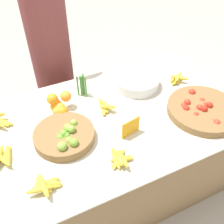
{
  "coord_description": "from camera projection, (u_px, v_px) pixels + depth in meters",
  "views": [
    {
      "loc": [
        -0.54,
        -1.13,
        1.84
      ],
      "look_at": [
        0.0,
        0.0,
        0.71
      ],
      "focal_mm": 42.0,
      "sensor_mm": 36.0,
      "label": 1
    }
  ],
  "objects": [
    {
      "name": "banana_bunch_front_left",
      "position": [
        120.0,
        159.0,
        1.44
      ],
      "size": [
        0.15,
        0.18,
        0.06
      ],
      "color": "gold",
      "rests_on": "market_table"
    },
    {
      "name": "metal_bowl",
      "position": [
        136.0,
        81.0,
        1.96
      ],
      "size": [
        0.35,
        0.35,
        0.08
      ],
      "color": "silver",
      "rests_on": "market_table"
    },
    {
      "name": "market_table",
      "position": [
        112.0,
        150.0,
        1.94
      ],
      "size": [
        1.76,
        1.05,
        0.66
      ],
      "color": "olive",
      "rests_on": "ground_plane"
    },
    {
      "name": "vendor_person",
      "position": [
        51.0,
        52.0,
        2.19
      ],
      "size": [
        0.34,
        0.34,
        1.62
      ],
      "color": "brown",
      "rests_on": "ground_plane"
    },
    {
      "name": "banana_bunch_front_right",
      "position": [
        45.0,
        185.0,
        1.32
      ],
      "size": [
        0.19,
        0.16,
        0.06
      ],
      "color": "gold",
      "rests_on": "market_table"
    },
    {
      "name": "orange_pile",
      "position": [
        59.0,
        105.0,
        1.74
      ],
      "size": [
        0.17,
        0.2,
        0.13
      ],
      "color": "orange",
      "rests_on": "market_table"
    },
    {
      "name": "ground_plane",
      "position": [
        112.0,
        176.0,
        2.16
      ],
      "size": [
        12.0,
        12.0,
        0.0
      ],
      "primitive_type": "plane",
      "color": "#ADA599"
    },
    {
      "name": "price_sign",
      "position": [
        131.0,
        127.0,
        1.57
      ],
      "size": [
        0.13,
        0.03,
        0.12
      ],
      "rotation": [
        0.0,
        0.0,
        0.18
      ],
      "color": "orange",
      "rests_on": "market_table"
    },
    {
      "name": "veg_bundle",
      "position": [
        82.0,
        86.0,
        1.85
      ],
      "size": [
        0.06,
        0.06,
        0.16
      ],
      "color": "#428438",
      "rests_on": "market_table"
    },
    {
      "name": "tomato_basket",
      "position": [
        203.0,
        110.0,
        1.74
      ],
      "size": [
        0.47,
        0.47,
        0.08
      ],
      "color": "olive",
      "rests_on": "market_table"
    },
    {
      "name": "lime_bowl",
      "position": [
        65.0,
        136.0,
        1.56
      ],
      "size": [
        0.36,
        0.36,
        0.1
      ],
      "color": "olive",
      "rests_on": "market_table"
    },
    {
      "name": "banana_bunch_middle_right",
      "position": [
        2.0,
        157.0,
        1.45
      ],
      "size": [
        0.14,
        0.18,
        0.06
      ],
      "color": "gold",
      "rests_on": "market_table"
    },
    {
      "name": "banana_bunch_back_center",
      "position": [
        178.0,
        78.0,
        2.01
      ],
      "size": [
        0.16,
        0.14,
        0.06
      ],
      "color": "gold",
      "rests_on": "market_table"
    },
    {
      "name": "banana_bunch_front_center",
      "position": [
        105.0,
        107.0,
        1.76
      ],
      "size": [
        0.12,
        0.17,
        0.06
      ],
      "color": "gold",
      "rests_on": "market_table"
    }
  ]
}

